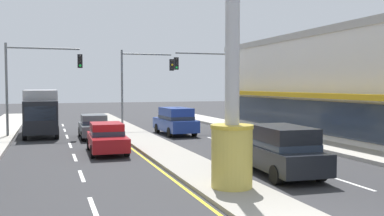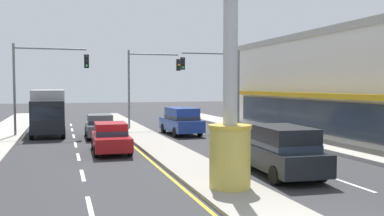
{
  "view_description": "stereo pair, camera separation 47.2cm",
  "coord_description": "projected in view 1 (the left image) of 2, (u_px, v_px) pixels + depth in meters",
  "views": [
    {
      "loc": [
        -5.6,
        -7.37,
        3.44
      ],
      "look_at": [
        -0.51,
        7.72,
        2.6
      ],
      "focal_mm": 39.93,
      "sensor_mm": 36.0,
      "label": 1
    },
    {
      "loc": [
        -5.15,
        -7.51,
        3.44
      ],
      "look_at": [
        -0.51,
        7.72,
        2.6
      ],
      "focal_mm": 39.93,
      "sensor_mm": 36.0,
      "label": 2
    }
  ],
  "objects": [
    {
      "name": "median_strip",
      "position": [
        146.0,
        141.0,
        25.97
      ],
      "size": [
        2.3,
        52.0,
        0.14
      ],
      "primitive_type": "cube",
      "color": "gray",
      "rests_on": "ground"
    },
    {
      "name": "sidewalk_right",
      "position": [
        294.0,
        139.0,
        26.98
      ],
      "size": [
        2.69,
        60.0,
        0.18
      ],
      "primitive_type": "cube",
      "color": "#ADA89E",
      "rests_on": "ground"
    },
    {
      "name": "lane_markings",
      "position": [
        151.0,
        145.0,
        24.69
      ],
      "size": [
        9.04,
        52.0,
        0.01
      ],
      "color": "silver",
      "rests_on": "ground"
    },
    {
      "name": "district_sign",
      "position": [
        232.0,
        63.0,
        13.63
      ],
      "size": [
        6.59,
        1.4,
        8.38
      ],
      "color": "gold",
      "rests_on": "median_strip"
    },
    {
      "name": "storefront_right",
      "position": [
        365.0,
        85.0,
        28.73
      ],
      "size": [
        10.14,
        26.52,
        6.98
      ],
      "color": "silver",
      "rests_on": "ground"
    },
    {
      "name": "traffic_light_left_side",
      "position": [
        35.0,
        73.0,
        28.04
      ],
      "size": [
        4.86,
        0.46,
        6.2
      ],
      "color": "slate",
      "rests_on": "ground"
    },
    {
      "name": "traffic_light_right_side",
      "position": [
        211.0,
        75.0,
        32.99
      ],
      "size": [
        4.86,
        0.46,
        6.2
      ],
      "color": "slate",
      "rests_on": "ground"
    },
    {
      "name": "traffic_light_median_far",
      "position": [
        141.0,
        76.0,
        33.44
      ],
      "size": [
        4.2,
        0.46,
        6.2
      ],
      "color": "slate",
      "rests_on": "ground"
    },
    {
      "name": "sedan_near_right_lane",
      "position": [
        94.0,
        126.0,
        27.92
      ],
      "size": [
        1.88,
        4.32,
        1.53
      ],
      "color": "#4C5156",
      "rests_on": "ground"
    },
    {
      "name": "suv_far_right_lane",
      "position": [
        175.0,
        121.0,
        29.8
      ],
      "size": [
        2.15,
        4.69,
        1.9
      ],
      "color": "navy",
      "rests_on": "ground"
    },
    {
      "name": "sedan_near_left_lane",
      "position": [
        107.0,
        138.0,
        21.75
      ],
      "size": [
        1.92,
        4.34,
        1.53
      ],
      "color": "maroon",
      "rests_on": "ground"
    },
    {
      "name": "box_truck_mid_left_lane",
      "position": [
        41.0,
        111.0,
        29.69
      ],
      "size": [
        2.3,
        6.93,
        3.12
      ],
      "color": "black",
      "rests_on": "ground"
    },
    {
      "name": "suv_far_left_oncoming",
      "position": [
        281.0,
        150.0,
        16.3
      ],
      "size": [
        2.16,
        4.7,
        1.9
      ],
      "color": "black",
      "rests_on": "ground"
    }
  ]
}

